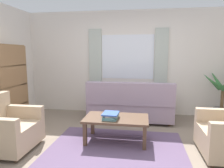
{
  "coord_description": "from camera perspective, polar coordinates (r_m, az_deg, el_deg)",
  "views": [
    {
      "loc": [
        0.42,
        -3.04,
        1.54
      ],
      "look_at": [
        -0.17,
        0.7,
        0.97
      ],
      "focal_mm": 32.97,
      "sensor_mm": 36.0,
      "label": 1
    }
  ],
  "objects": [
    {
      "name": "bookshelf",
      "position": [
        4.82,
        -26.24,
        -0.26
      ],
      "size": [
        0.3,
        0.94,
        1.72
      ],
      "rotation": [
        0.0,
        0.0,
        -1.57
      ],
      "color": "olive",
      "rests_on": "ground_plane"
    },
    {
      "name": "book_stack_on_table",
      "position": [
        3.53,
        -0.35,
        -8.77
      ],
      "size": [
        0.28,
        0.34,
        0.1
      ],
      "color": "#5B8E93",
      "rests_on": "coffee_table"
    },
    {
      "name": "ground_plane",
      "position": [
        3.43,
        0.98,
        -18.16
      ],
      "size": [
        6.24,
        6.24,
        0.0
      ],
      "primitive_type": "plane",
      "color": "gray"
    },
    {
      "name": "window_with_curtains",
      "position": [
        5.23,
        4.32,
        7.5
      ],
      "size": [
        1.98,
        0.07,
        1.4
      ],
      "color": "white"
    },
    {
      "name": "area_rug",
      "position": [
        3.43,
        0.98,
        -18.07
      ],
      "size": [
        2.2,
        1.82,
        0.01
      ],
      "primitive_type": "cube",
      "color": "#604C6B",
      "rests_on": "ground_plane"
    },
    {
      "name": "coffee_table",
      "position": [
        3.63,
        1.19,
        -10.1
      ],
      "size": [
        1.1,
        0.64,
        0.44
      ],
      "color": "brown",
      "rests_on": "ground_plane"
    },
    {
      "name": "potted_plant",
      "position": [
        5.19,
        28.37,
        -3.32
      ],
      "size": [
        1.04,
        1.16,
        1.22
      ],
      "color": "#56565B",
      "rests_on": "ground_plane"
    },
    {
      "name": "couch",
      "position": [
        4.74,
        5.08,
        -5.83
      ],
      "size": [
        1.9,
        0.82,
        0.92
      ],
      "rotation": [
        0.0,
        0.0,
        3.14
      ],
      "color": "#998499",
      "rests_on": "ground_plane"
    },
    {
      "name": "armchair_left",
      "position": [
        3.76,
        -27.49,
        -10.83
      ],
      "size": [
        0.82,
        0.84,
        0.88
      ],
      "rotation": [
        0.0,
        0.0,
        1.58
      ],
      "color": "tan",
      "rests_on": "ground_plane"
    },
    {
      "name": "wall_back",
      "position": [
        5.32,
        4.37,
        5.89
      ],
      "size": [
        5.32,
        0.12,
        2.6
      ],
      "primitive_type": "cube",
      "color": "silver",
      "rests_on": "ground_plane"
    }
  ]
}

